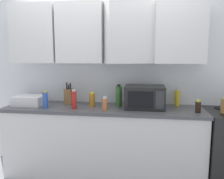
{
  "coord_description": "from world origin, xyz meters",
  "views": [
    {
      "loc": [
        0.52,
        -3.09,
        1.54
      ],
      "look_at": [
        0.11,
        -0.25,
        1.12
      ],
      "focal_mm": 36.74,
      "sensor_mm": 36.0,
      "label": 1
    }
  ],
  "objects_px": {
    "bottle_yellow_mustard": "(177,98)",
    "bottle_soy_dark": "(198,107)",
    "bottle_red_sauce": "(74,99)",
    "microwave": "(145,97)",
    "dish_rack": "(29,100)",
    "bottle_green_oil": "(119,96)",
    "bottle_blue_cleaner": "(45,100)",
    "bottle_amber_vinegar": "(92,100)",
    "bottle_spice_jar": "(105,104)",
    "knife_block": "(69,96)"
  },
  "relations": [
    {
      "from": "knife_block",
      "to": "bottle_amber_vinegar",
      "type": "bearing_deg",
      "value": -21.74
    },
    {
      "from": "dish_rack",
      "to": "bottle_blue_cleaner",
      "type": "bearing_deg",
      "value": -27.26
    },
    {
      "from": "bottle_amber_vinegar",
      "to": "bottle_soy_dark",
      "type": "bearing_deg",
      "value": -5.65
    },
    {
      "from": "bottle_blue_cleaner",
      "to": "bottle_green_oil",
      "type": "bearing_deg",
      "value": 16.65
    },
    {
      "from": "bottle_amber_vinegar",
      "to": "bottle_yellow_mustard",
      "type": "xyz_separation_m",
      "value": [
        1.08,
        0.22,
        0.02
      ]
    },
    {
      "from": "dish_rack",
      "to": "bottle_red_sauce",
      "type": "height_order",
      "value": "bottle_red_sauce"
    },
    {
      "from": "dish_rack",
      "to": "knife_block",
      "type": "relative_size",
      "value": 1.31
    },
    {
      "from": "dish_rack",
      "to": "bottle_green_oil",
      "type": "bearing_deg",
      "value": 5.51
    },
    {
      "from": "knife_block",
      "to": "bottle_soy_dark",
      "type": "xyz_separation_m",
      "value": [
        1.61,
        -0.27,
        -0.04
      ]
    },
    {
      "from": "microwave",
      "to": "bottle_soy_dark",
      "type": "height_order",
      "value": "microwave"
    },
    {
      "from": "bottle_soy_dark",
      "to": "bottle_green_oil",
      "type": "height_order",
      "value": "bottle_green_oil"
    },
    {
      "from": "bottle_spice_jar",
      "to": "bottle_red_sauce",
      "type": "xyz_separation_m",
      "value": [
        -0.39,
        0.03,
        0.04
      ]
    },
    {
      "from": "microwave",
      "to": "dish_rack",
      "type": "bearing_deg",
      "value": -179.37
    },
    {
      "from": "dish_rack",
      "to": "bottle_spice_jar",
      "type": "distance_m",
      "value": 1.06
    },
    {
      "from": "bottle_blue_cleaner",
      "to": "bottle_soy_dark",
      "type": "xyz_separation_m",
      "value": [
        1.82,
        0.03,
        -0.03
      ]
    },
    {
      "from": "dish_rack",
      "to": "bottle_green_oil",
      "type": "height_order",
      "value": "bottle_green_oil"
    },
    {
      "from": "bottle_green_oil",
      "to": "bottle_soy_dark",
      "type": "bearing_deg",
      "value": -14.26
    },
    {
      "from": "bottle_red_sauce",
      "to": "bottle_spice_jar",
      "type": "bearing_deg",
      "value": -4.75
    },
    {
      "from": "dish_rack",
      "to": "bottle_spice_jar",
      "type": "bearing_deg",
      "value": -8.86
    },
    {
      "from": "bottle_red_sauce",
      "to": "bottle_yellow_mustard",
      "type": "bearing_deg",
      "value": 15.33
    },
    {
      "from": "bottle_green_oil",
      "to": "bottle_blue_cleaner",
      "type": "bearing_deg",
      "value": -163.35
    },
    {
      "from": "bottle_soy_dark",
      "to": "bottle_green_oil",
      "type": "xyz_separation_m",
      "value": [
        -0.94,
        0.24,
        0.06
      ]
    },
    {
      "from": "bottle_spice_jar",
      "to": "bottle_green_oil",
      "type": "height_order",
      "value": "bottle_green_oil"
    },
    {
      "from": "bottle_yellow_mustard",
      "to": "bottle_red_sauce",
      "type": "relative_size",
      "value": 0.96
    },
    {
      "from": "dish_rack",
      "to": "bottle_green_oil",
      "type": "xyz_separation_m",
      "value": [
        1.18,
        0.11,
        0.07
      ]
    },
    {
      "from": "bottle_soy_dark",
      "to": "bottle_green_oil",
      "type": "bearing_deg",
      "value": 165.74
    },
    {
      "from": "bottle_amber_vinegar",
      "to": "bottle_blue_cleaner",
      "type": "bearing_deg",
      "value": -164.84
    },
    {
      "from": "bottle_spice_jar",
      "to": "bottle_yellow_mustard",
      "type": "distance_m",
      "value": 0.96
    },
    {
      "from": "bottle_blue_cleaner",
      "to": "microwave",
      "type": "bearing_deg",
      "value": 7.84
    },
    {
      "from": "bottle_blue_cleaner",
      "to": "bottle_green_oil",
      "type": "distance_m",
      "value": 0.92
    },
    {
      "from": "bottle_yellow_mustard",
      "to": "microwave",
      "type": "bearing_deg",
      "value": -154.21
    },
    {
      "from": "bottle_blue_cleaner",
      "to": "bottle_soy_dark",
      "type": "height_order",
      "value": "bottle_blue_cleaner"
    },
    {
      "from": "knife_block",
      "to": "bottle_yellow_mustard",
      "type": "distance_m",
      "value": 1.43
    },
    {
      "from": "microwave",
      "to": "bottle_blue_cleaner",
      "type": "relative_size",
      "value": 2.23
    },
    {
      "from": "bottle_amber_vinegar",
      "to": "microwave",
      "type": "bearing_deg",
      "value": 1.4
    },
    {
      "from": "bottle_yellow_mustard",
      "to": "bottle_soy_dark",
      "type": "height_order",
      "value": "bottle_yellow_mustard"
    },
    {
      "from": "bottle_blue_cleaner",
      "to": "bottle_green_oil",
      "type": "relative_size",
      "value": 0.78
    },
    {
      "from": "microwave",
      "to": "knife_block",
      "type": "bearing_deg",
      "value": 172.98
    },
    {
      "from": "microwave",
      "to": "bottle_soy_dark",
      "type": "distance_m",
      "value": 0.62
    },
    {
      "from": "knife_block",
      "to": "microwave",
      "type": "bearing_deg",
      "value": -7.02
    },
    {
      "from": "microwave",
      "to": "bottle_amber_vinegar",
      "type": "xyz_separation_m",
      "value": [
        -0.66,
        -0.02,
        -0.05
      ]
    },
    {
      "from": "bottle_spice_jar",
      "to": "bottle_soy_dark",
      "type": "height_order",
      "value": "bottle_spice_jar"
    },
    {
      "from": "dish_rack",
      "to": "bottle_blue_cleaner",
      "type": "height_order",
      "value": "bottle_blue_cleaner"
    },
    {
      "from": "knife_block",
      "to": "bottle_spice_jar",
      "type": "xyz_separation_m",
      "value": [
        0.54,
        -0.3,
        -0.03
      ]
    },
    {
      "from": "bottle_amber_vinegar",
      "to": "bottle_green_oil",
      "type": "distance_m",
      "value": 0.35
    },
    {
      "from": "microwave",
      "to": "bottle_red_sauce",
      "type": "distance_m",
      "value": 0.87
    },
    {
      "from": "dish_rack",
      "to": "bottle_green_oil",
      "type": "distance_m",
      "value": 1.18
    },
    {
      "from": "bottle_amber_vinegar",
      "to": "bottle_spice_jar",
      "type": "relative_size",
      "value": 1.13
    },
    {
      "from": "bottle_amber_vinegar",
      "to": "bottle_red_sauce",
      "type": "height_order",
      "value": "bottle_red_sauce"
    },
    {
      "from": "bottle_soy_dark",
      "to": "bottle_red_sauce",
      "type": "relative_size",
      "value": 0.63
    }
  ]
}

